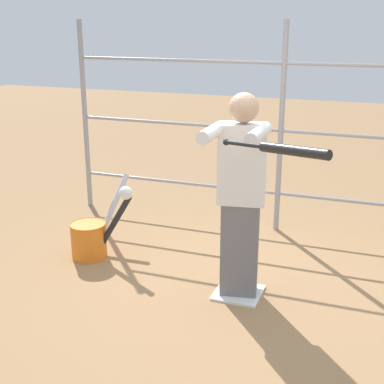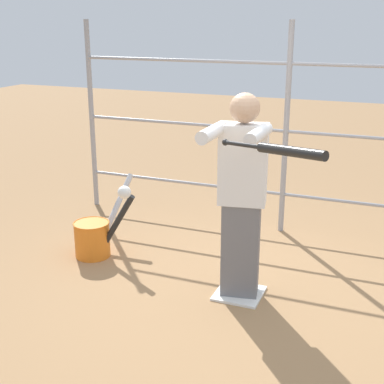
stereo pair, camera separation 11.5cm
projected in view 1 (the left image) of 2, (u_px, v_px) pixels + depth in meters
ground_plane at (238, 294)px, 4.69m from camera, size 24.00×24.00×0.00m
home_plate at (238, 293)px, 4.69m from camera, size 0.40×0.40×0.02m
fence_backstop at (281, 131)px, 5.76m from camera, size 4.91×0.06×2.29m
batter at (241, 192)px, 4.38m from camera, size 0.45×0.65×1.76m
baseball_bat_swinging at (284, 150)px, 3.39m from camera, size 0.81×0.53×0.14m
softball_in_flight at (126, 193)px, 3.76m from camera, size 0.10×0.10×0.10m
bat_bucket at (91, 238)px, 5.37m from camera, size 0.66×0.84×0.72m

